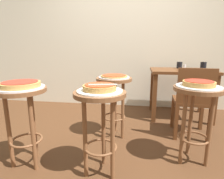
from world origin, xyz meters
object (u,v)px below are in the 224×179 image
at_px(stool_middle, 23,108).
at_px(pizza_server_knife, 103,85).
at_px(serving_plate_foreground, 100,91).
at_px(cup_near_edge, 203,67).
at_px(serving_plate_middle, 21,88).
at_px(cup_far_edge, 179,65).
at_px(pizza_rear, 114,76).
at_px(pizza_middle, 20,84).
at_px(pizza_foreground, 100,87).
at_px(serving_plate_rear, 114,77).
at_px(serving_plate_leftside, 198,86).
at_px(pizza_leftside, 199,83).
at_px(stool_leftside, 196,107).
at_px(stool_foreground, 100,113).
at_px(dining_table, 181,78).
at_px(condiment_shaker, 184,67).
at_px(stool_rear, 114,93).
at_px(wooden_chair, 193,100).

xyz_separation_m(stool_middle, pizza_server_knife, (0.72, -0.04, 0.24)).
distance_m(serving_plate_foreground, cup_near_edge, 1.76).
xyz_separation_m(serving_plate_middle, cup_far_edge, (1.62, 1.65, 0.07)).
bearing_deg(pizza_rear, pizza_middle, -135.50).
height_order(serving_plate_middle, cup_far_edge, cup_far_edge).
height_order(pizza_foreground, cup_near_edge, cup_near_edge).
relative_size(pizza_rear, pizza_server_knife, 1.41).
xyz_separation_m(stool_middle, serving_plate_rear, (0.71, 0.69, 0.19)).
distance_m(serving_plate_middle, serving_plate_leftside, 1.54).
distance_m(serving_plate_leftside, pizza_server_knife, 0.85).
bearing_deg(pizza_leftside, stool_leftside, -90.00).
xyz_separation_m(stool_foreground, pizza_foreground, (-0.00, -0.00, 0.22)).
height_order(serving_plate_middle, pizza_server_knife, pizza_server_knife).
height_order(pizza_middle, serving_plate_leftside, pizza_middle).
distance_m(serving_plate_foreground, pizza_server_knife, 0.07).
relative_size(dining_table, condiment_shaker, 11.99).
distance_m(stool_foreground, dining_table, 1.76).
xyz_separation_m(stool_foreground, serving_plate_leftside, (0.82, 0.30, 0.19)).
distance_m(pizza_leftside, stool_rear, 0.93).
bearing_deg(serving_plate_foreground, condiment_shaker, 57.53).
distance_m(stool_foreground, pizza_middle, 0.73).
xyz_separation_m(pizza_middle, cup_near_edge, (1.86, 1.29, 0.06)).
height_order(serving_plate_rear, cup_far_edge, cup_far_edge).
bearing_deg(pizza_middle, serving_plate_rear, 44.50).
height_order(dining_table, wooden_chair, wooden_chair).
bearing_deg(cup_near_edge, dining_table, 141.92).
height_order(stool_leftside, pizza_rear, pizza_rear).
height_order(pizza_foreground, serving_plate_leftside, pizza_foreground).
relative_size(cup_near_edge, cup_far_edge, 1.25).
height_order(pizza_middle, condiment_shaker, condiment_shaker).
height_order(pizza_foreground, wooden_chair, wooden_chair).
distance_m(stool_middle, pizza_leftside, 1.55).
distance_m(stool_middle, serving_plate_middle, 0.19).
xyz_separation_m(pizza_rear, cup_near_edge, (1.16, 0.60, 0.07)).
relative_size(serving_plate_middle, dining_table, 0.43).
relative_size(cup_far_edge, pizza_server_knife, 0.47).
relative_size(serving_plate_middle, condiment_shaker, 5.16).
bearing_deg(dining_table, stool_leftside, -95.44).
bearing_deg(wooden_chair, stool_leftside, -102.21).
bearing_deg(pizza_middle, wooden_chair, 25.98).
distance_m(stool_foreground, cup_near_edge, 1.78).
distance_m(pizza_foreground, stool_middle, 0.73).
xyz_separation_m(serving_plate_rear, pizza_server_knife, (0.02, -0.73, 0.06)).
xyz_separation_m(stool_middle, pizza_leftside, (1.51, 0.28, 0.22)).
height_order(serving_plate_foreground, pizza_leftside, pizza_leftside).
height_order(pizza_middle, cup_far_edge, cup_far_edge).
distance_m(stool_rear, dining_table, 1.21).
height_order(stool_rear, serving_plate_rear, serving_plate_rear).
relative_size(stool_foreground, stool_rear, 1.00).
relative_size(stool_rear, wooden_chair, 0.85).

